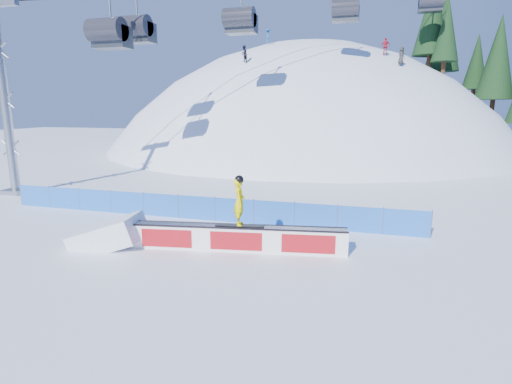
# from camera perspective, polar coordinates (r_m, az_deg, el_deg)

# --- Properties ---
(ground) EXTENTS (160.00, 160.00, 0.00)m
(ground) POSITION_cam_1_polar(r_m,az_deg,el_deg) (16.73, -14.76, -7.88)
(ground) COLOR white
(ground) RESTS_ON ground
(snow_hill) EXTENTS (64.00, 64.00, 64.00)m
(snow_hill) POSITION_cam_1_polar(r_m,az_deg,el_deg) (60.85, 6.85, -10.84)
(snow_hill) COLOR white
(snow_hill) RESTS_ON ground
(treeline) EXTENTS (18.70, 10.60, 21.39)m
(treeline) POSITION_cam_1_polar(r_m,az_deg,el_deg) (57.51, 29.82, 15.99)
(treeline) COLOR #372316
(treeline) RESTS_ON ground
(safety_fence) EXTENTS (22.05, 0.05, 1.30)m
(safety_fence) POSITION_cam_1_polar(r_m,az_deg,el_deg) (20.38, -8.49, -2.25)
(safety_fence) COLOR blue
(safety_fence) RESTS_ON ground
(rail_box) EXTENTS (8.59, 1.90, 1.03)m
(rail_box) POSITION_cam_1_polar(r_m,az_deg,el_deg) (15.90, -2.72, -6.61)
(rail_box) COLOR white
(rail_box) RESTS_ON ground
(snow_ramp) EXTENTS (3.15, 2.23, 1.81)m
(snow_ramp) POSITION_cam_1_polar(r_m,az_deg,el_deg) (17.73, -20.22, -7.10)
(snow_ramp) COLOR white
(snow_ramp) RESTS_ON ground
(snowboarder) EXTENTS (1.95, 0.78, 2.01)m
(snowboarder) POSITION_cam_1_polar(r_m,az_deg,el_deg) (15.46, -2.39, -1.32)
(snowboarder) COLOR black
(snowboarder) RESTS_ON rail_box
(distant_skiers) EXTENTS (16.28, 8.37, 4.79)m
(distant_skiers) POSITION_cam_1_polar(r_m,az_deg,el_deg) (45.72, 7.92, 19.93)
(distant_skiers) COLOR black
(distant_skiers) RESTS_ON ground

